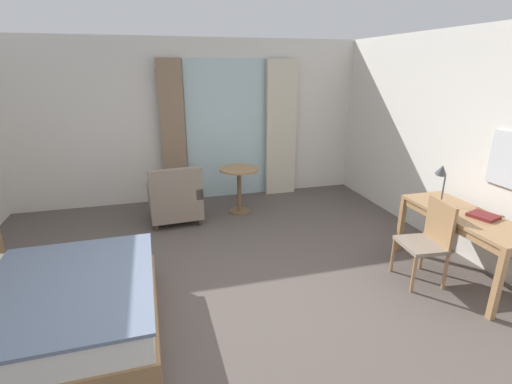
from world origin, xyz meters
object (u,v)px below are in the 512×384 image
at_px(writing_desk, 466,222).
at_px(round_cafe_table, 239,180).
at_px(bed, 19,317).
at_px(armchair_by_window, 175,200).
at_px(closed_book, 483,216).
at_px(desk_chair, 429,237).
at_px(desk_lamp, 442,175).

height_order(writing_desk, round_cafe_table, writing_desk).
relative_size(bed, armchair_by_window, 2.42).
bearing_deg(writing_desk, closed_book, -50.35).
bearing_deg(desk_chair, armchair_by_window, 136.81).
distance_m(desk_lamp, round_cafe_table, 2.89).
height_order(closed_book, armchair_by_window, armchair_by_window).
height_order(desk_chair, armchair_by_window, desk_chair).
bearing_deg(bed, writing_desk, -0.90).
relative_size(writing_desk, round_cafe_table, 2.03).
bearing_deg(round_cafe_table, writing_desk, -53.02).
distance_m(closed_book, round_cafe_table, 3.33).
distance_m(writing_desk, desk_lamp, 0.60).
height_order(bed, closed_book, bed).
xyz_separation_m(closed_book, round_cafe_table, (-2.01, 2.65, -0.22)).
relative_size(bed, round_cafe_table, 2.94).
relative_size(bed, desk_chair, 2.37).
height_order(desk_lamp, round_cafe_table, desk_lamp).
distance_m(bed, closed_book, 4.48).
xyz_separation_m(bed, closed_book, (4.45, -0.18, 0.48)).
relative_size(writing_desk, armchair_by_window, 1.67).
bearing_deg(armchair_by_window, closed_book, -39.78).
xyz_separation_m(bed, writing_desk, (4.36, -0.07, 0.38)).
xyz_separation_m(bed, armchair_by_window, (1.43, 2.34, 0.08)).
relative_size(desk_lamp, round_cafe_table, 0.62).
bearing_deg(desk_lamp, armchair_by_window, 145.84).
distance_m(closed_book, armchair_by_window, 3.95).
relative_size(armchair_by_window, round_cafe_table, 1.21).
bearing_deg(closed_book, round_cafe_table, 110.00).
relative_size(desk_chair, armchair_by_window, 1.02).
bearing_deg(bed, desk_lamp, 4.77).
bearing_deg(armchair_by_window, writing_desk, -39.38).
bearing_deg(bed, armchair_by_window, 58.54).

